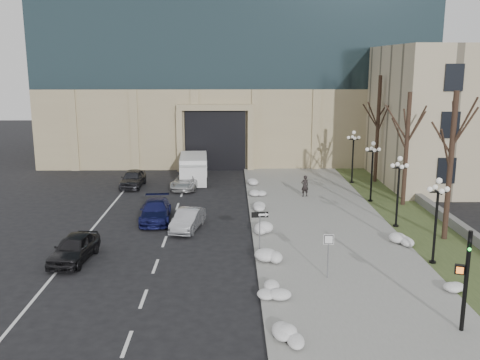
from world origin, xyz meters
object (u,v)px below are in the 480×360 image
object	(u,v)px
traffic_signal	(465,283)
car_e	(133,178)
car_c	(155,211)
box_truck	(194,169)
lamppost_d	(353,150)
one_way_sign	(263,220)
keep_sign	(328,247)
pedestrian	(305,186)
car_a	(74,248)
lamppost_a	(437,209)
lamppost_c	(372,163)
car_b	(188,220)
car_d	(187,181)
lamppost_b	(399,182)

from	to	relation	value
traffic_signal	car_e	bearing A→B (deg)	143.76
car_c	box_truck	xyz separation A→B (m)	(1.73, 12.79, 0.36)
traffic_signal	lamppost_d	xyz separation A→B (m)	(1.62, 26.86, 0.95)
car_c	traffic_signal	xyz separation A→B (m)	(14.29, -15.70, 1.41)
one_way_sign	keep_sign	size ratio (longest dim) A/B	1.10
one_way_sign	lamppost_d	distance (m)	20.36
pedestrian	box_truck	world-z (taller)	box_truck
box_truck	one_way_sign	world-z (taller)	one_way_sign
one_way_sign	lamppost_d	world-z (taller)	lamppost_d
car_a	lamppost_a	xyz separation A→B (m)	(19.30, -0.88, 2.34)
lamppost_c	car_b	bearing A→B (deg)	-153.91
one_way_sign	traffic_signal	distance (m)	11.38
car_c	keep_sign	xyz separation A→B (m)	(9.91, -10.33, 1.04)
car_d	lamppost_d	xyz separation A→B (m)	(14.57, 1.61, 2.44)
keep_sign	lamppost_b	world-z (taller)	lamppost_b
car_e	lamppost_a	world-z (taller)	lamppost_a
car_e	box_truck	xyz separation A→B (m)	(5.09, 2.54, 0.32)
car_b	car_d	size ratio (longest dim) A/B	0.89
pedestrian	lamppost_a	size ratio (longest dim) A/B	0.36
car_a	one_way_sign	size ratio (longest dim) A/B	1.66
car_c	one_way_sign	xyz separation A→B (m)	(6.88, -7.07, 1.44)
lamppost_a	car_c	bearing A→B (deg)	152.32
lamppost_c	pedestrian	bearing A→B (deg)	162.53
car_b	pedestrian	world-z (taller)	pedestrian
lamppost_a	lamppost_d	size ratio (longest dim) A/B	1.00
one_way_sign	lamppost_a	bearing A→B (deg)	-13.11
lamppost_c	traffic_signal	bearing A→B (deg)	-94.56
keep_sign	lamppost_d	distance (m)	22.35
lamppost_b	car_c	bearing A→B (deg)	173.38
car_b	lamppost_c	size ratio (longest dim) A/B	0.85
traffic_signal	lamppost_c	distance (m)	20.44
car_b	car_e	xyz separation A→B (m)	(-5.71, 12.25, 0.08)
car_a	car_c	bearing A→B (deg)	71.74
box_truck	lamppost_b	distance (m)	20.48
car_d	lamppost_c	world-z (taller)	lamppost_c
car_c	lamppost_b	xyz separation A→B (m)	(15.91, -1.85, 2.37)
lamppost_c	lamppost_d	size ratio (longest dim) A/B	1.00
one_way_sign	box_truck	bearing A→B (deg)	99.45
car_a	pedestrian	size ratio (longest dim) A/B	2.53
lamppost_a	keep_sign	bearing A→B (deg)	-161.69
one_way_sign	lamppost_a	world-z (taller)	lamppost_a
keep_sign	lamppost_d	bearing A→B (deg)	78.75
box_truck	keep_sign	bearing A→B (deg)	-73.66
car_a	car_d	xyz separation A→B (m)	(4.73, 17.01, -0.10)
keep_sign	lamppost_a	size ratio (longest dim) A/B	0.50
pedestrian	lamppost_a	world-z (taller)	lamppost_a
lamppost_c	car_d	bearing A→B (deg)	161.45
car_a	lamppost_b	distance (m)	20.24
lamppost_b	lamppost_a	bearing A→B (deg)	-90.00
box_truck	traffic_signal	size ratio (longest dim) A/B	1.64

